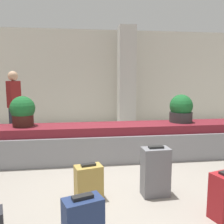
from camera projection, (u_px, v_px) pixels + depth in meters
name	position (u px, v px, depth m)	size (l,w,h in m)	color
ground_plane	(127.00, 192.00, 3.57)	(18.00, 18.00, 0.00)	gray
back_wall	(97.00, 78.00, 8.49)	(18.00, 0.06, 3.20)	beige
carousel	(112.00, 142.00, 5.04)	(7.73, 0.85, 0.70)	gray
pillar	(126.00, 78.00, 7.89)	(0.52, 0.52, 3.20)	beige
suitcase_3	(155.00, 172.00, 3.44)	(0.38, 0.25, 0.71)	slate
suitcase_4	(89.00, 182.00, 3.33)	(0.40, 0.30, 0.50)	#A3843D
potted_plant_0	(181.00, 109.00, 5.22)	(0.48, 0.48, 0.58)	#2D2D2D
potted_plant_1	(23.00, 111.00, 4.77)	(0.47, 0.47, 0.58)	#381914
traveler_0	(14.00, 99.00, 6.43)	(0.34, 0.36, 1.79)	#282833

